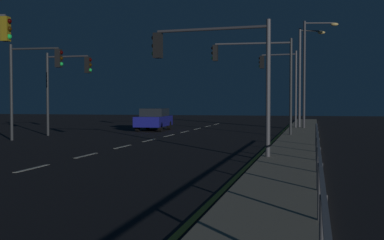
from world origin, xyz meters
The scene contains 13 objects.
ground_plane centered at (0.00, 17.50, 0.00)m, with size 112.00×112.00×0.00m, color black.
sidewalk_right centered at (7.78, 17.50, 0.07)m, with size 2.09×77.00×0.14m, color gray.
lane_markings_center centered at (0.00, 21.00, 0.01)m, with size 0.14×50.00×0.01m.
lane_edge_line centered at (6.48, 22.50, 0.01)m, with size 0.14×53.00×0.01m.
car_oncoming centered at (-2.55, 34.13, 0.82)m, with size 2.06×4.49×1.57m.
traffic_light_mid_left centered at (6.09, 38.12, 4.06)m, with size 2.88×0.63×5.67m.
traffic_light_far_right centered at (-5.86, 27.22, 3.49)m, with size 3.03×0.40×5.00m.
traffic_light_mid_right centered at (4.94, 17.15, 3.60)m, with size 4.55×0.80×4.85m.
traffic_light_far_left centered at (-5.87, 23.42, 3.56)m, with size 3.05×0.35×5.11m.
traffic_light_overhead_east centered at (5.21, 29.34, 4.13)m, with size 4.79×0.35×5.60m.
street_lamp_far_end centered at (8.24, 37.45, 4.80)m, with size 2.47×0.66×7.74m.
street_lamp_mid_block centered at (7.79, 38.60, 4.57)m, with size 1.92×1.14×7.37m.
barrier_fence centered at (8.68, 10.07, 0.88)m, with size 0.09×24.22×0.98m.
Camera 1 is at (8.57, -1.88, 2.12)m, focal length 49.46 mm.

